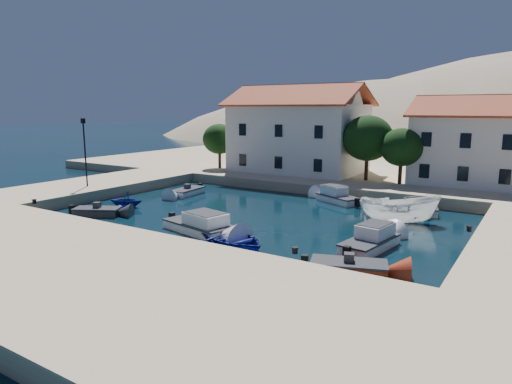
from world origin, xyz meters
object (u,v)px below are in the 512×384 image
Objects in this scene: building_mid at (472,139)px; rowboat_south at (233,245)px; building_left at (298,128)px; cabin_cruiser_east at (370,241)px; lamppost at (85,146)px; cabin_cruiser_south at (199,225)px; boat_east at (399,223)px.

building_mid is 28.19m from rowboat_south.
cabin_cruiser_east is (15.89, -21.40, -5.46)m from building_left.
lamppost is (-11.50, -20.00, -1.18)m from building_left.
building_mid is 36.21m from lamppost.
cabin_cruiser_south is (-13.01, -24.82, -4.75)m from building_mid.
cabin_cruiser_south is 11.17m from cabin_cruiser_east.
lamppost is 21.34m from rowboat_south.
boat_east is at bearing 10.22° from cabin_cruiser_east.
building_left is at bearing 114.12° from cabin_cruiser_south.
building_mid is 2.15× the size of rowboat_south.
building_mid reaches higher than cabin_cruiser_east.
building_mid is 16.34m from boat_east.
cabin_cruiser_south is at bearing 84.85° from rowboat_south.
building_left reaches higher than building_mid.
building_mid is 1.83× the size of boat_east.
lamppost is at bearing 95.23° from cabin_cruiser_east.
building_left reaches higher than lamppost.
cabin_cruiser_east reaches higher than rowboat_south.
building_mid reaches higher than boat_east.
building_left is at bearing 60.10° from lamppost.
building_left is at bearing 17.78° from boat_east.
building_left is 27.20m from rowboat_south.
building_left is 3.01× the size of rowboat_south.
cabin_cruiser_south is at bearing -78.18° from building_left.
boat_east is (-2.37, -15.30, -5.22)m from building_mid.
cabin_cruiser_south is 1.18× the size of cabin_cruiser_east.
lamppost reaches higher than rowboat_south.
building_left is 23.10m from lamppost.
boat_east is (-0.26, 7.10, -0.48)m from cabin_cruiser_east.
rowboat_south is (3.68, -1.27, -0.48)m from cabin_cruiser_south.
cabin_cruiser_south is at bearing 110.67° from cabin_cruiser_east.
building_left is at bearing 44.74° from cabin_cruiser_east.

